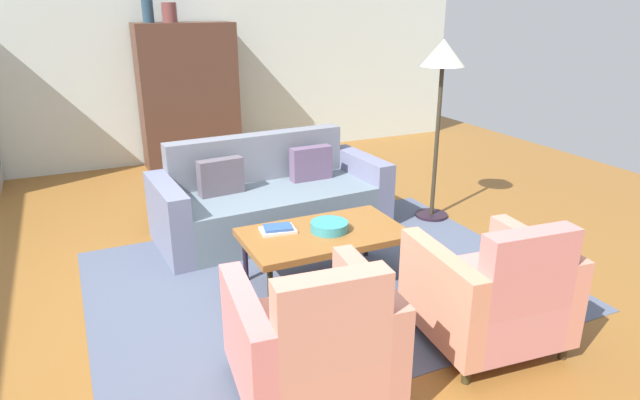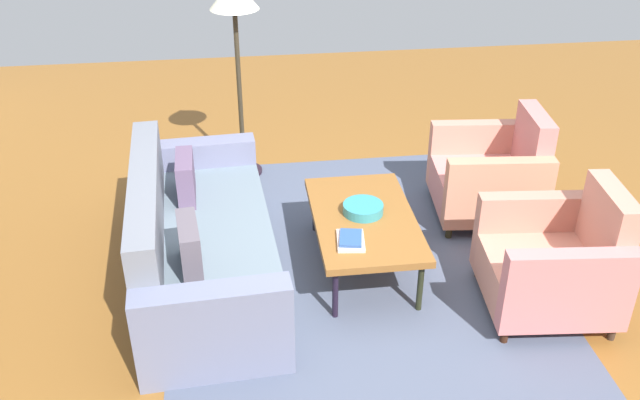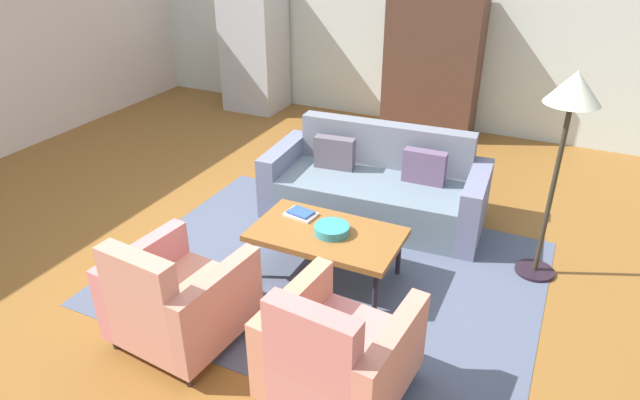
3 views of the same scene
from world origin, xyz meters
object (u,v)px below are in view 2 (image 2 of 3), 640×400
at_px(book_stack, 351,240).
at_px(armchair_left, 559,263).
at_px(floor_lamp, 235,13).
at_px(coffee_table, 364,221).
at_px(armchair_right, 495,176).
at_px(couch, 194,245).
at_px(fruit_bowl, 363,209).

bearing_deg(book_stack, armchair_left, -102.79).
distance_m(armchair_left, floor_lamp, 3.13).
height_order(coffee_table, book_stack, book_stack).
xyz_separation_m(coffee_table, armchair_right, (0.59, -1.17, -0.05)).
height_order(coffee_table, armchair_left, armchair_left).
bearing_deg(armchair_left, armchair_right, 5.17).
bearing_deg(couch, floor_lamp, 162.61).
relative_size(coffee_table, fruit_bowl, 4.24).
bearing_deg(floor_lamp, coffee_table, -153.19).
xyz_separation_m(armchair_right, book_stack, (-0.90, 1.31, 0.10)).
distance_m(couch, fruit_bowl, 1.20).
height_order(armchair_left, floor_lamp, floor_lamp).
relative_size(couch, armchair_right, 2.44).
relative_size(couch, armchair_left, 2.44).
bearing_deg(armchair_right, armchair_left, -174.62).
distance_m(couch, armchair_left, 2.43).
bearing_deg(coffee_table, couch, 90.25).
relative_size(armchair_right, floor_lamp, 0.51).
bearing_deg(fruit_bowl, coffee_table, 180.00).
bearing_deg(armchair_left, couch, 80.84).
height_order(couch, floor_lamp, floor_lamp).
xyz_separation_m(couch, book_stack, (-0.30, -1.04, 0.16)).
xyz_separation_m(armchair_right, floor_lamp, (0.98, 1.96, 1.10)).
distance_m(armchair_left, armchair_right, 1.20).
relative_size(coffee_table, armchair_left, 1.36).
xyz_separation_m(book_stack, floor_lamp, (1.88, 0.65, 1.00)).
distance_m(book_stack, floor_lamp, 2.23).
bearing_deg(coffee_table, floor_lamp, 26.81).
relative_size(armchair_right, book_stack, 3.19).
bearing_deg(couch, fruit_bowl, 89.03).
height_order(couch, armchair_right, armchair_right).
bearing_deg(armchair_left, fruit_bowl, 65.95).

